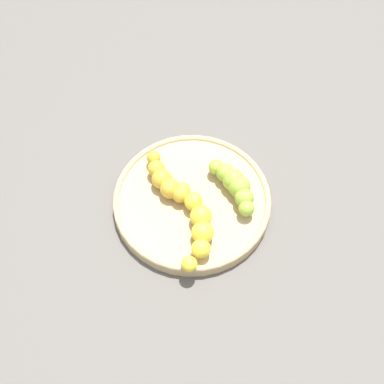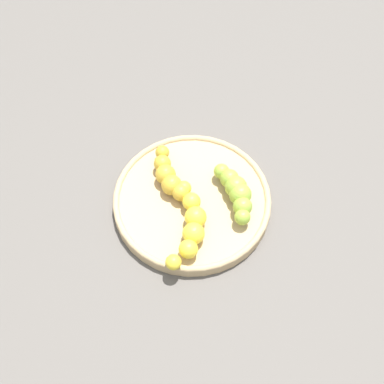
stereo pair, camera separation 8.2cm
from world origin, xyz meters
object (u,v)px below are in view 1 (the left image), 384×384
(banana_green, at_px, (235,185))
(banana_spotted, at_px, (168,182))
(fruit_bowl, at_px, (192,201))
(banana_yellow, at_px, (197,225))

(banana_green, relative_size, banana_spotted, 0.94)
(fruit_bowl, bearing_deg, banana_yellow, 90.29)
(banana_spotted, distance_m, banana_yellow, 0.09)
(banana_green, height_order, banana_spotted, banana_green)
(fruit_bowl, relative_size, banana_green, 2.36)
(fruit_bowl, xyz_separation_m, banana_green, (-0.07, -0.00, 0.02))
(fruit_bowl, distance_m, banana_yellow, 0.06)
(banana_green, bearing_deg, banana_yellow, -160.82)
(banana_green, distance_m, banana_yellow, 0.09)
(banana_spotted, bearing_deg, fruit_bowl, 114.76)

